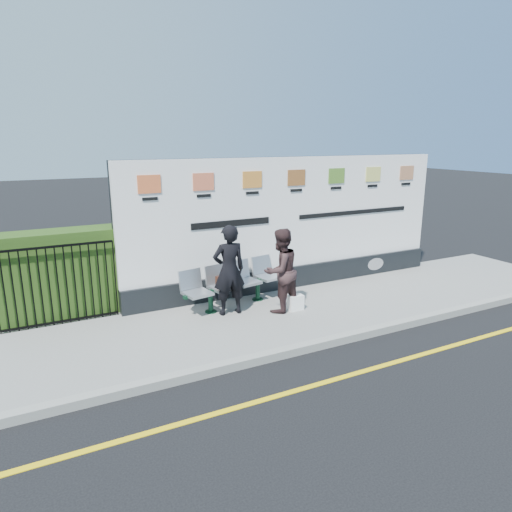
{
  "coord_description": "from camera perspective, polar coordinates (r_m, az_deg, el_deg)",
  "views": [
    {
      "loc": [
        -4.97,
        -4.95,
        3.51
      ],
      "look_at": [
        -0.98,
        2.86,
        1.25
      ],
      "focal_mm": 32.0,
      "sensor_mm": 36.0,
      "label": 1
    }
  ],
  "objects": [
    {
      "name": "bench",
      "position": [
        9.53,
        -2.64,
        -4.83
      ],
      "size": [
        2.35,
        0.99,
        0.49
      ],
      "primitive_type": null,
      "rotation": [
        0.0,
        0.0,
        0.18
      ],
      "color": "#ABAFB4",
      "rests_on": "pavement"
    },
    {
      "name": "woman_left",
      "position": [
        8.92,
        -3.39,
        -1.78
      ],
      "size": [
        0.68,
        0.47,
        1.8
      ],
      "primitive_type": "imported",
      "rotation": [
        0.0,
        0.0,
        3.09
      ],
      "color": "black",
      "rests_on": "pavement"
    },
    {
      "name": "carrier_bag_white",
      "position": [
        9.36,
        4.96,
        -5.83
      ],
      "size": [
        0.31,
        0.19,
        0.31
      ],
      "primitive_type": "cube",
      "color": "white",
      "rests_on": "pavement"
    },
    {
      "name": "yellow_line",
      "position": [
        7.84,
        16.49,
        -12.76
      ],
      "size": [
        14.0,
        0.1,
        0.01
      ],
      "primitive_type": "cube",
      "color": "yellow",
      "rests_on": "ground"
    },
    {
      "name": "pavement",
      "position": [
        9.59,
        6.22,
        -6.71
      ],
      "size": [
        14.0,
        3.0,
        0.12
      ],
      "primitive_type": "cube",
      "color": "gray",
      "rests_on": "ground"
    },
    {
      "name": "woman_right",
      "position": [
        9.08,
        3.09,
        -1.83
      ],
      "size": [
        0.97,
        0.84,
        1.69
      ],
      "primitive_type": "imported",
      "rotation": [
        0.0,
        0.0,
        3.42
      ],
      "color": "#362324",
      "rests_on": "pavement"
    },
    {
      "name": "railing",
      "position": [
        9.19,
        -23.49,
        -3.35
      ],
      "size": [
        2.05,
        0.06,
        1.54
      ],
      "primitive_type": null,
      "color": "black",
      "rests_on": "pavement"
    },
    {
      "name": "hedge",
      "position": [
        9.6,
        -23.73,
        -2.14
      ],
      "size": [
        2.35,
        0.7,
        1.7
      ],
      "primitive_type": "cube",
      "color": "#2B4916",
      "rests_on": "pavement"
    },
    {
      "name": "billboard",
      "position": [
        10.57,
        4.69,
        3.0
      ],
      "size": [
        8.0,
        0.3,
        3.0
      ],
      "color": "black",
      "rests_on": "pavement"
    },
    {
      "name": "handbag_brown",
      "position": [
        9.26,
        -4.18,
        -3.12
      ],
      "size": [
        0.31,
        0.19,
        0.22
      ],
      "primitive_type": "cube",
      "rotation": [
        0.0,
        0.0,
        0.24
      ],
      "color": "#33170E",
      "rests_on": "bench"
    },
    {
      "name": "ground",
      "position": [
        7.84,
        16.49,
        -12.78
      ],
      "size": [
        80.0,
        80.0,
        0.0
      ],
      "primitive_type": "plane",
      "color": "black"
    },
    {
      "name": "kerb",
      "position": [
        8.48,
        11.85,
        -9.81
      ],
      "size": [
        14.0,
        0.18,
        0.14
      ],
      "primitive_type": "cube",
      "color": "gray",
      "rests_on": "ground"
    }
  ]
}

